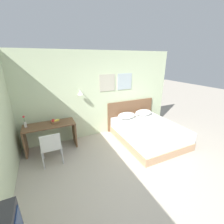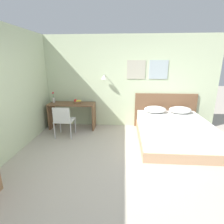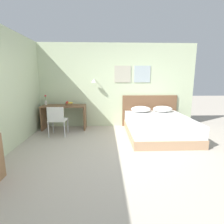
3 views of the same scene
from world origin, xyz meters
name	(u,v)px [view 3 (image 3 of 3)]	position (x,y,z in m)	size (l,w,h in m)	color
ground_plane	(117,163)	(0.00, 0.00, 0.00)	(24.00, 24.00, 0.00)	#B2A899
wall_back	(112,86)	(0.01, 2.62, 1.33)	(5.38, 0.31, 2.65)	beige
bed	(158,127)	(1.25, 1.51, 0.26)	(1.67, 2.04, 0.53)	tan
headboard	(149,111)	(1.25, 2.56, 0.51)	(1.79, 0.06, 1.02)	brown
pillow_left	(141,109)	(0.91, 2.26, 0.62)	(0.61, 0.44, 0.19)	white
pillow_right	(163,109)	(1.60, 2.26, 0.62)	(0.61, 0.44, 0.19)	white
folded_towel_near_foot	(161,119)	(1.22, 1.21, 0.56)	(0.31, 0.34, 0.06)	white
desk	(64,112)	(-1.48, 2.28, 0.54)	(1.32, 0.53, 0.76)	brown
desk_chair	(57,119)	(-1.52, 1.58, 0.50)	(0.47, 0.47, 0.84)	white
fruit_bowl	(69,104)	(-1.33, 2.29, 0.80)	(0.25, 0.23, 0.13)	brown
flower_vase	(46,101)	(-2.04, 2.34, 0.87)	(0.07, 0.07, 0.31)	silver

